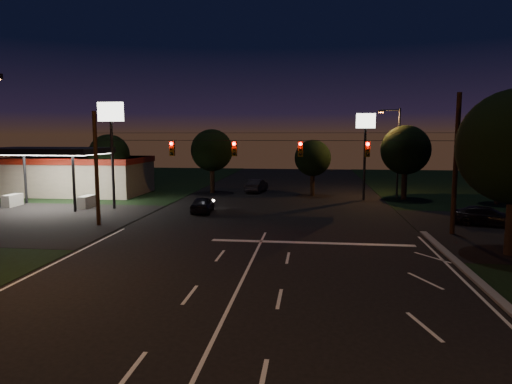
% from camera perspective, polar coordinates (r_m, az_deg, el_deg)
% --- Properties ---
extents(ground, '(140.00, 140.00, 0.00)m').
position_cam_1_polar(ground, '(16.73, -3.97, -15.27)').
color(ground, black).
rests_on(ground, ground).
extents(cross_street_left, '(20.00, 16.00, 0.02)m').
position_cam_1_polar(cross_street_left, '(39.27, -28.95, -3.08)').
color(cross_street_left, black).
rests_on(cross_street_left, ground).
extents(stop_bar, '(12.00, 0.50, 0.01)m').
position_cam_1_polar(stop_bar, '(27.42, 6.92, -6.32)').
color(stop_bar, silver).
rests_on(stop_bar, ground).
extents(utility_pole_right, '(0.30, 0.30, 9.00)m').
position_cam_1_polar(utility_pole_right, '(32.12, 23.28, -4.87)').
color(utility_pole_right, black).
rests_on(utility_pole_right, ground).
extents(utility_pole_left, '(0.28, 0.28, 8.00)m').
position_cam_1_polar(utility_pole_left, '(34.30, -19.05, -3.94)').
color(utility_pole_left, black).
rests_on(utility_pole_left, ground).
extents(signal_span, '(24.00, 0.40, 1.56)m').
position_cam_1_polar(signal_span, '(30.29, 1.40, 5.52)').
color(signal_span, black).
rests_on(signal_span, ground).
extents(gas_station, '(14.20, 16.10, 5.25)m').
position_cam_1_polar(gas_station, '(52.06, -21.48, 2.28)').
color(gas_station, gray).
rests_on(gas_station, ground).
extents(pole_sign_left_near, '(2.20, 0.30, 9.10)m').
position_cam_1_polar(pole_sign_left_near, '(40.88, -17.65, 7.69)').
color(pole_sign_left_near, black).
rests_on(pole_sign_left_near, ground).
extents(pole_sign_right, '(1.80, 0.30, 8.40)m').
position_cam_1_polar(pole_sign_right, '(45.44, 13.51, 6.81)').
color(pole_sign_right, black).
rests_on(pole_sign_right, ground).
extents(street_light_right_far, '(2.20, 0.35, 9.00)m').
position_cam_1_polar(street_light_right_far, '(47.89, 17.08, 5.51)').
color(street_light_right_far, black).
rests_on(street_light_right_far, ground).
extents(tree_far_a, '(4.20, 4.20, 6.42)m').
position_cam_1_polar(tree_far_a, '(49.96, -17.80, 4.40)').
color(tree_far_a, black).
rests_on(tree_far_a, ground).
extents(tree_far_b, '(4.60, 4.60, 6.98)m').
position_cam_1_polar(tree_far_b, '(50.54, -5.48, 5.15)').
color(tree_far_b, black).
rests_on(tree_far_b, ground).
extents(tree_far_c, '(3.80, 3.80, 5.86)m').
position_cam_1_polar(tree_far_c, '(48.33, 7.12, 4.19)').
color(tree_far_c, black).
rests_on(tree_far_c, ground).
extents(tree_far_d, '(4.80, 4.80, 7.30)m').
position_cam_1_polar(tree_far_d, '(47.19, 18.18, 4.94)').
color(tree_far_d, black).
rests_on(tree_far_d, ground).
extents(tree_far_e, '(4.00, 4.00, 6.18)m').
position_cam_1_polar(tree_far_e, '(47.48, 28.14, 3.60)').
color(tree_far_e, black).
rests_on(tree_far_e, ground).
extents(car_oncoming_a, '(1.84, 4.03, 1.34)m').
position_cam_1_polar(car_oncoming_a, '(37.86, -6.70, -1.54)').
color(car_oncoming_a, black).
rests_on(car_oncoming_a, ground).
extents(car_oncoming_b, '(2.20, 4.57, 1.45)m').
position_cam_1_polar(car_oncoming_b, '(50.95, 0.08, 0.81)').
color(car_oncoming_b, black).
rests_on(car_oncoming_b, ground).
extents(car_cross, '(5.02, 3.15, 1.36)m').
position_cam_1_polar(car_cross, '(35.92, 26.94, -2.74)').
color(car_cross, black).
rests_on(car_cross, ground).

